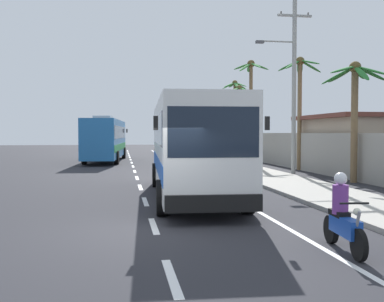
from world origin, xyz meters
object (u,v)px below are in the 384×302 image
(coach_bus_foreground, at_px, (192,144))
(palm_nearest, at_px, (251,91))
(coach_bus_far_lane, at_px, (106,138))
(motorcycle_trailing, at_px, (343,219))
(palm_second, at_px, (355,96))
(palm_farthest, at_px, (235,102))
(motorcycle_beside_bus, at_px, (213,163))
(palm_fourth, at_px, (239,107))
(utility_pole_mid, at_px, (293,77))
(palm_third, at_px, (300,90))

(coach_bus_foreground, distance_m, palm_nearest, 17.82)
(coach_bus_far_lane, distance_m, motorcycle_trailing, 29.90)
(palm_second, distance_m, palm_farthest, 24.37)
(coach_bus_far_lane, bearing_deg, coach_bus_foreground, -79.72)
(coach_bus_foreground, xyz_separation_m, palm_farthest, (8.84, 27.79, 3.53))
(coach_bus_foreground, distance_m, motorcycle_trailing, 8.33)
(coach_bus_far_lane, height_order, palm_farthest, palm_farthest)
(coach_bus_far_lane, relative_size, palm_farthest, 1.61)
(motorcycle_trailing, bearing_deg, motorcycle_beside_bus, 87.47)
(coach_bus_foreground, relative_size, palm_nearest, 1.39)
(coach_bus_foreground, xyz_separation_m, palm_second, (8.41, 3.45, 2.19))
(motorcycle_beside_bus, distance_m, palm_fourth, 17.93)
(coach_bus_far_lane, relative_size, palm_fourth, 1.81)
(coach_bus_foreground, height_order, palm_nearest, palm_nearest)
(utility_pole_mid, bearing_deg, palm_farthest, 84.62)
(coach_bus_far_lane, bearing_deg, motorcycle_beside_bus, -64.22)
(motorcycle_beside_bus, distance_m, palm_farthest, 21.24)
(utility_pole_mid, bearing_deg, palm_second, -69.91)
(coach_bus_far_lane, distance_m, motorcycle_beside_bus, 14.74)
(motorcycle_beside_bus, bearing_deg, palm_farthest, 72.22)
(motorcycle_beside_bus, bearing_deg, utility_pole_mid, -7.55)
(palm_nearest, xyz_separation_m, palm_second, (1.40, -12.54, -1.37))
(motorcycle_trailing, bearing_deg, palm_fourth, 78.48)
(motorcycle_trailing, relative_size, palm_third, 0.27)
(coach_bus_far_lane, height_order, palm_second, palm_second)
(utility_pole_mid, xyz_separation_m, palm_farthest, (1.91, 20.28, -0.03))
(palm_fourth, xyz_separation_m, palm_farthest, (0.40, 3.30, 0.64))
(motorcycle_beside_bus, xyz_separation_m, palm_farthest, (6.32, 19.70, 4.81))
(palm_third, bearing_deg, motorcycle_trailing, -110.13)
(coach_bus_far_lane, relative_size, palm_second, 2.16)
(motorcycle_trailing, distance_m, palm_fourth, 33.44)
(utility_pole_mid, relative_size, palm_third, 1.45)
(coach_bus_far_lane, xyz_separation_m, motorcycle_beside_bus, (6.39, -13.22, -1.25))
(coach_bus_foreground, relative_size, palm_farthest, 1.40)
(coach_bus_foreground, distance_m, palm_fourth, 26.06)
(motorcycle_trailing, distance_m, palm_farthest, 36.81)
(palm_third, bearing_deg, utility_pole_mid, -118.72)
(coach_bus_foreground, xyz_separation_m, palm_nearest, (7.01, 15.99, 3.56))
(coach_bus_foreground, bearing_deg, palm_nearest, 66.32)
(utility_pole_mid, distance_m, palm_nearest, 8.49)
(palm_fourth, bearing_deg, coach_bus_foreground, -109.00)
(palm_farthest, bearing_deg, motorcycle_beside_bus, -107.78)
(motorcycle_trailing, bearing_deg, palm_farthest, 78.89)
(motorcycle_beside_bus, xyz_separation_m, palm_nearest, (4.49, 7.90, 4.84))
(palm_nearest, xyz_separation_m, palm_fourth, (1.42, 8.50, -0.67))
(palm_third, bearing_deg, palm_second, -92.01)
(motorcycle_trailing, bearing_deg, coach_bus_foreground, 102.71)
(coach_bus_far_lane, bearing_deg, palm_fourth, 14.50)
(utility_pole_mid, bearing_deg, coach_bus_far_lane, 128.01)
(palm_third, bearing_deg, palm_nearest, 107.23)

